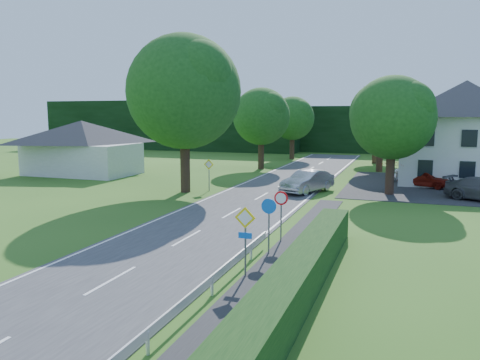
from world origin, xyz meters
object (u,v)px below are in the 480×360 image
at_px(streetlight, 387,132).
at_px(parasol, 392,173).
at_px(moving_car, 307,181).
at_px(parked_car_red, 425,178).
at_px(motorcycle, 307,173).
at_px(parked_car_silver_a, 422,174).

distance_m(streetlight, parasol, 4.18).
height_order(moving_car, parked_car_red, moving_car).
height_order(streetlight, motorcycle, streetlight).
xyz_separation_m(motorcycle, parked_car_silver_a, (9.79, 0.32, 0.24)).
relative_size(streetlight, parked_car_red, 1.97).
height_order(streetlight, parked_car_silver_a, streetlight).
bearing_deg(streetlight, parasol, 78.48).
bearing_deg(parked_car_silver_a, parasol, 137.15).
distance_m(moving_car, parasol, 8.08).
distance_m(streetlight, parked_car_red, 5.36).
bearing_deg(streetlight, motorcycle, 147.20).
distance_m(streetlight, parked_car_silver_a, 6.69).
distance_m(moving_car, motorcycle, 7.89).
relative_size(parked_car_red, parasol, 1.80).
height_order(moving_car, parasol, parasol).
xyz_separation_m(moving_car, parasol, (5.85, 5.58, 0.20)).
relative_size(moving_car, parasol, 2.20).
bearing_deg(parked_car_red, streetlight, 152.95).
xyz_separation_m(moving_car, parked_car_silver_a, (8.16, 8.03, -0.09)).
bearing_deg(parasol, moving_car, -136.34).
bearing_deg(moving_car, parasol, 65.18).
bearing_deg(parasol, motorcycle, 164.09).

